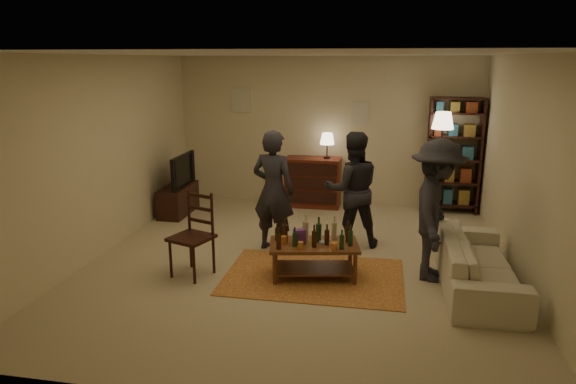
% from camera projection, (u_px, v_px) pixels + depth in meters
% --- Properties ---
extents(floor, '(6.00, 6.00, 0.00)m').
position_uv_depth(floor, '(299.00, 261.00, 6.90)').
color(floor, '#C6B793').
rests_on(floor, ground).
extents(room_shell, '(6.00, 6.00, 6.00)m').
position_uv_depth(room_shell, '(291.00, 106.00, 9.39)').
color(room_shell, beige).
rests_on(room_shell, ground).
extents(rug, '(2.20, 1.50, 0.01)m').
position_uv_depth(rug, '(314.00, 276.00, 6.40)').
color(rug, '#9B3B21').
rests_on(rug, ground).
extents(coffee_table, '(1.17, 0.78, 0.78)m').
position_uv_depth(coffee_table, '(313.00, 247.00, 6.31)').
color(coffee_table, brown).
rests_on(coffee_table, ground).
extents(dining_chair, '(0.59, 0.59, 1.07)m').
position_uv_depth(dining_chair, '(195.00, 231.00, 6.38)').
color(dining_chair, black).
rests_on(dining_chair, ground).
extents(tv_stand, '(0.40, 1.00, 1.06)m').
position_uv_depth(tv_stand, '(178.00, 192.00, 8.95)').
color(tv_stand, black).
rests_on(tv_stand, ground).
extents(dresser, '(1.00, 0.50, 1.36)m').
position_uv_depth(dresser, '(313.00, 181.00, 9.39)').
color(dresser, maroon).
rests_on(dresser, ground).
extents(bookshelf, '(0.90, 0.34, 2.02)m').
position_uv_depth(bookshelf, '(453.00, 155.00, 8.89)').
color(bookshelf, black).
rests_on(bookshelf, ground).
extents(floor_lamp, '(0.36, 0.36, 1.80)m').
position_uv_depth(floor_lamp, '(442.00, 128.00, 8.46)').
color(floor_lamp, black).
rests_on(floor_lamp, ground).
extents(sofa, '(0.81, 2.08, 0.61)m').
position_uv_depth(sofa, '(478.00, 263.00, 6.05)').
color(sofa, beige).
rests_on(sofa, ground).
extents(person_left, '(0.70, 0.55, 1.71)m').
position_uv_depth(person_left, '(273.00, 191.00, 7.14)').
color(person_left, '#25252D').
rests_on(person_left, ground).
extents(person_right, '(0.94, 0.82, 1.67)m').
position_uv_depth(person_right, '(352.00, 190.00, 7.31)').
color(person_right, '#222229').
rests_on(person_right, ground).
extents(person_by_sofa, '(0.79, 1.20, 1.74)m').
position_uv_depth(person_by_sofa, '(436.00, 210.00, 6.17)').
color(person_by_sofa, '#27272F').
rests_on(person_by_sofa, ground).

